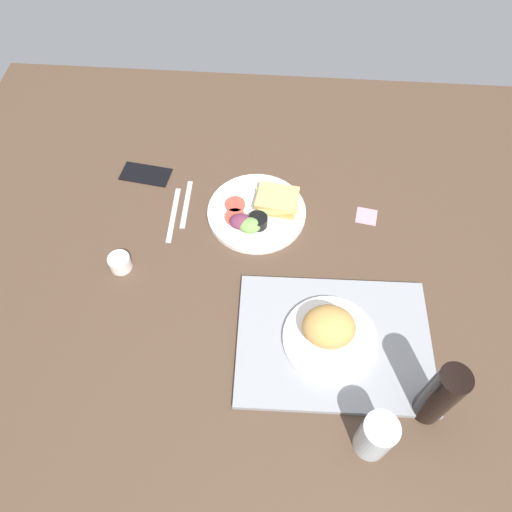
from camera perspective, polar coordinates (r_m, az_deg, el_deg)
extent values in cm
cube|color=#4C3828|center=(129.61, 0.98, -0.29)|extent=(190.00, 150.00, 3.00)
cube|color=gray|center=(117.23, 9.04, -9.85)|extent=(45.85, 34.17, 1.60)
cylinder|color=white|center=(115.73, 8.60, -9.53)|extent=(21.89, 21.89, 1.40)
ellipsoid|color=tan|center=(111.65, 8.49, -8.14)|extent=(12.04, 10.40, 8.21)
cylinder|color=white|center=(135.74, 0.08, 5.10)|extent=(27.18, 27.18, 1.60)
cube|color=tan|center=(135.98, 2.45, 6.16)|extent=(12.07, 10.34, 1.40)
cube|color=#B2C66B|center=(135.06, 2.47, 6.48)|extent=(11.98, 10.23, 1.00)
cube|color=#DBB266|center=(134.14, 2.49, 6.81)|extent=(12.11, 10.40, 1.40)
cylinder|color=#D14738|center=(136.07, -2.46, 6.01)|extent=(5.60, 5.60, 0.80)
cylinder|color=#D14738|center=(133.34, -2.47, 4.55)|extent=(5.60, 5.60, 0.80)
cylinder|color=black|center=(130.98, 0.22, 4.08)|extent=(5.20, 5.20, 3.00)
cylinder|color=#EFEACC|center=(130.11, 0.22, 4.38)|extent=(4.26, 4.26, 0.60)
ellipsoid|color=#729E4C|center=(129.78, -0.74, 3.60)|extent=(6.00, 4.80, 3.60)
ellipsoid|color=#6B2D47|center=(130.60, -1.77, 4.04)|extent=(6.00, 4.80, 3.60)
cylinder|color=silver|center=(106.10, 13.77, -19.72)|extent=(7.15, 7.15, 12.78)
cylinder|color=black|center=(108.06, 20.61, -14.93)|extent=(6.40, 6.40, 20.33)
cylinder|color=silver|center=(129.47, -15.55, -0.75)|extent=(5.60, 5.60, 4.00)
cube|color=#B7B7BC|center=(139.74, -8.12, 6.03)|extent=(1.64, 17.02, 0.50)
cube|color=#B7B7BC|center=(137.91, -9.59, 4.79)|extent=(1.78, 19.02, 0.50)
cube|color=black|center=(149.26, -12.73, 9.33)|extent=(15.27, 9.15, 0.80)
cube|color=pink|center=(139.28, 12.74, 4.55)|extent=(6.44, 6.44, 0.12)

